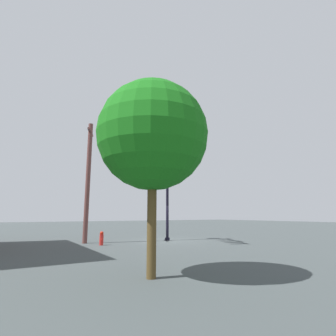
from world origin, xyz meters
TOP-DOWN VIEW (x-y plane):
  - ground_plane at (0.00, 0.00)m, footprint 120.00×120.00m
  - signal_pole_assembly at (1.26, -0.59)m, footprint 4.49×2.31m
  - utility_pole at (-1.17, -5.63)m, footprint 1.69×0.84m
  - fire_hydrant at (0.48, -5.04)m, footprint 0.33×0.24m
  - tree_near at (9.68, -6.48)m, footprint 3.54×3.54m

SIDE VIEW (x-z plane):
  - ground_plane at x=0.00m, z-range 0.00..0.00m
  - fire_hydrant at x=0.48m, z-range 0.00..0.83m
  - utility_pole at x=-1.17m, z-range 0.11..8.27m
  - tree_near at x=9.68m, z-range 1.28..7.41m
  - signal_pole_assembly at x=1.26m, z-range 1.73..8.75m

